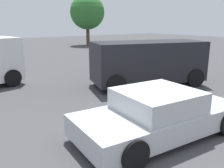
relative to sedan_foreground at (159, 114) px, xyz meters
The scene contains 5 objects.
ground_plane 0.56m from the sedan_foreground, 157.32° to the left, with size 80.00×80.00×0.00m, color #424244.
sedan_foreground is the anchor object (origin of this frame).
suv_dark 4.95m from the sedan_foreground, 48.86° to the left, with size 5.20×3.35×1.95m.
pedestrian 6.72m from the sedan_foreground, 67.77° to the left, with size 0.43×0.48×1.73m.
tree_back_right 24.53m from the sedan_foreground, 63.31° to the left, with size 4.04×4.04×5.89m.
Camera 1 is at (-4.16, -3.87, 2.77)m, focal length 38.75 mm.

